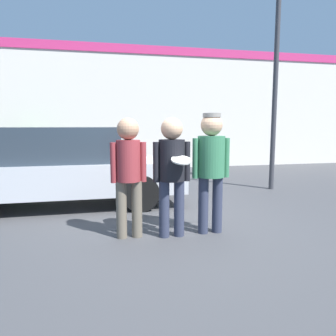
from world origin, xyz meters
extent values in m
plane|color=#3F3F42|center=(0.00, 0.00, 0.00)|extent=(56.00, 56.00, 0.00)
cube|color=silver|center=(0.00, 7.28, 2.20)|extent=(24.00, 0.18, 4.41)
cube|color=#CC2D6B|center=(0.00, 7.17, 4.26)|extent=(24.00, 0.04, 0.30)
cylinder|color=#665B4C|center=(-0.80, -0.18, 0.41)|extent=(0.15, 0.15, 0.82)
cylinder|color=#665B4C|center=(-0.58, -0.18, 0.41)|extent=(0.15, 0.15, 0.82)
cylinder|color=maroon|center=(-0.69, -0.18, 1.10)|extent=(0.33, 0.33, 0.58)
cylinder|color=maroon|center=(-0.90, -0.18, 1.08)|extent=(0.09, 0.09, 0.56)
cylinder|color=maroon|center=(-0.48, -0.18, 1.08)|extent=(0.09, 0.09, 0.56)
sphere|color=tan|center=(-0.69, -0.18, 1.55)|extent=(0.31, 0.31, 0.31)
cylinder|color=#2D3347|center=(-0.20, -0.27, 0.41)|extent=(0.15, 0.15, 0.82)
cylinder|color=#2D3347|center=(0.02, -0.27, 0.41)|extent=(0.15, 0.15, 0.82)
cylinder|color=black|center=(-0.09, -0.27, 1.11)|extent=(0.37, 0.37, 0.58)
cylinder|color=black|center=(-0.31, -0.27, 1.09)|extent=(0.09, 0.09, 0.56)
cylinder|color=black|center=(0.13, -0.27, 1.09)|extent=(0.09, 0.09, 0.56)
sphere|color=tan|center=(-0.09, -0.27, 1.55)|extent=(0.31, 0.31, 0.31)
cylinder|color=silver|center=(-0.02, -0.54, 1.14)|extent=(0.27, 0.27, 0.11)
cylinder|color=#2D3347|center=(0.40, -0.24, 0.42)|extent=(0.15, 0.15, 0.84)
cylinder|color=#2D3347|center=(0.62, -0.24, 0.42)|extent=(0.15, 0.15, 0.84)
cylinder|color=#33724C|center=(0.51, -0.24, 1.14)|extent=(0.40, 0.40, 0.60)
cylinder|color=#33724C|center=(0.27, -0.24, 1.12)|extent=(0.09, 0.09, 0.58)
cylinder|color=#33724C|center=(0.75, -0.24, 1.12)|extent=(0.09, 0.09, 0.58)
sphere|color=tan|center=(0.51, -0.24, 1.60)|extent=(0.32, 0.32, 0.32)
cylinder|color=gray|center=(0.51, -0.24, 1.74)|extent=(0.26, 0.26, 0.06)
cube|color=#B7BABF|center=(-1.80, 1.99, 0.59)|extent=(4.76, 1.75, 0.60)
cube|color=#28333D|center=(-1.90, 1.99, 1.23)|extent=(2.47, 1.51, 0.67)
cylinder|color=black|center=(-0.33, 2.77, 0.34)|extent=(0.69, 0.22, 0.69)
cylinder|color=black|center=(-0.33, 1.21, 0.34)|extent=(0.69, 0.22, 0.69)
cylinder|color=#38383D|center=(3.19, 2.62, 2.59)|extent=(0.12, 0.12, 5.17)
sphere|color=#2D6B33|center=(-3.30, 6.37, 0.72)|extent=(1.45, 1.45, 1.45)
camera|label=1|loc=(-1.17, -4.72, 1.60)|focal=35.00mm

